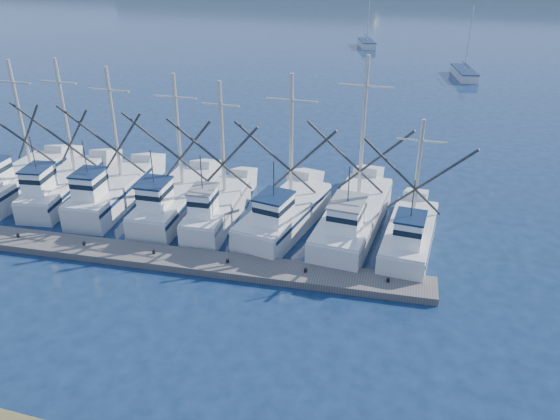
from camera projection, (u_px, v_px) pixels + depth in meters
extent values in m
plane|color=#0C1F37|center=(278.00, 387.00, 20.47)|extent=(500.00, 500.00, 0.00)
cube|color=#5B5652|center=(154.00, 257.00, 28.44)|extent=(28.73, 3.88, 0.38)
cube|color=silver|center=(20.00, 183.00, 35.54)|extent=(2.85, 7.54, 1.48)
cylinder|color=#B7B2A8|center=(20.00, 115.00, 34.72)|extent=(0.22, 0.22, 6.97)
cube|color=silver|center=(64.00, 188.00, 35.00)|extent=(3.52, 8.17, 1.33)
cube|color=white|center=(39.00, 180.00, 32.63)|extent=(1.61, 2.12, 1.50)
cylinder|color=#B7B2A8|center=(65.00, 117.00, 34.21)|extent=(0.22, 0.22, 7.32)
cube|color=silver|center=(112.00, 195.00, 33.92)|extent=(3.17, 7.78, 1.47)
cube|color=white|center=(90.00, 185.00, 31.59)|extent=(1.60, 1.97, 1.50)
cylinder|color=#B7B2A8|center=(114.00, 124.00, 33.14)|extent=(0.22, 0.22, 6.93)
cube|color=silver|center=(174.00, 203.00, 33.07)|extent=(2.92, 8.10, 1.33)
cube|color=white|center=(155.00, 196.00, 30.69)|extent=(1.53, 2.03, 1.50)
cylinder|color=#B7B2A8|center=(178.00, 131.00, 32.39)|extent=(0.22, 0.22, 6.88)
cube|color=silver|center=(218.00, 212.00, 31.97)|extent=(2.58, 7.33, 1.40)
cube|color=white|center=(203.00, 203.00, 29.73)|extent=(1.32, 1.84, 1.50)
cylinder|color=#B7B2A8|center=(222.00, 139.00, 31.20)|extent=(0.22, 0.22, 6.71)
cube|color=silver|center=(284.00, 218.00, 31.24)|extent=(3.95, 8.21, 1.44)
cube|color=white|center=(274.00, 210.00, 28.85)|extent=(1.83, 2.16, 1.50)
cylinder|color=#B7B2A8|center=(291.00, 138.00, 30.44)|extent=(0.22, 0.22, 7.22)
cube|color=silver|center=(353.00, 220.00, 30.94)|extent=(3.33, 9.61, 1.46)
cube|color=white|center=(347.00, 216.00, 28.20)|extent=(1.72, 2.40, 1.50)
cylinder|color=#B7B2A8|center=(363.00, 130.00, 30.16)|extent=(0.22, 0.22, 8.18)
cube|color=silver|center=(409.00, 239.00, 29.09)|extent=(2.69, 7.09, 1.36)
cube|color=white|center=(409.00, 231.00, 26.92)|extent=(1.43, 1.77, 1.50)
cylinder|color=#B7B2A8|center=(418.00, 171.00, 28.56)|extent=(0.22, 0.22, 5.57)
cube|color=silver|center=(464.00, 74.00, 64.96)|extent=(3.27, 6.77, 0.90)
cylinder|color=#B7B2A8|center=(469.00, 38.00, 63.39)|extent=(0.12, 0.12, 7.20)
cube|color=silver|center=(366.00, 44.00, 82.78)|extent=(3.46, 5.58, 0.90)
cylinder|color=#B7B2A8|center=(369.00, 16.00, 81.21)|extent=(0.12, 0.12, 7.20)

